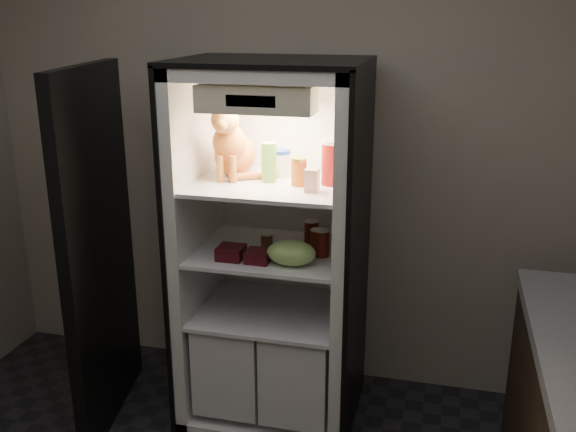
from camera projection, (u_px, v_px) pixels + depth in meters
name	position (u px, v px, depth m)	size (l,w,h in m)	color
room_shell	(143.00, 184.00, 1.80)	(3.60, 3.60, 3.60)	white
refrigerator	(274.00, 272.00, 3.33)	(0.90, 0.72, 1.88)	white
fridge_door	(99.00, 255.00, 3.22)	(0.22, 0.87, 1.85)	black
tabby_cat	(232.00, 147.00, 3.17)	(0.34, 0.39, 0.41)	#B35617
parmesan_shaker	(269.00, 162.00, 3.10)	(0.07, 0.07, 0.19)	#268E30
mayo_tub	(281.00, 163.00, 3.22)	(0.10, 0.10, 0.13)	white
salsa_jar	(299.00, 172.00, 3.04)	(0.08, 0.08, 0.13)	maroon
pepper_jar	(334.00, 162.00, 3.05)	(0.13, 0.13, 0.22)	maroon
cream_carton	(312.00, 180.00, 2.94)	(0.06, 0.06, 0.11)	white
soda_can_a	(311.00, 233.00, 3.25)	(0.07, 0.07, 0.14)	black
soda_can_b	(322.00, 243.00, 3.12)	(0.07, 0.07, 0.13)	black
soda_can_c	(317.00, 242.00, 3.13)	(0.07, 0.07, 0.13)	black
condiment_jar	(267.00, 241.00, 3.23)	(0.06, 0.06, 0.08)	#512917
grape_bag	(291.00, 253.00, 3.02)	(0.23, 0.17, 0.12)	#94C25A
berry_box_left	(231.00, 253.00, 3.10)	(0.12, 0.12, 0.06)	#4E0D13
berry_box_right	(258.00, 256.00, 3.06)	(0.11, 0.11, 0.06)	#4E0D13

